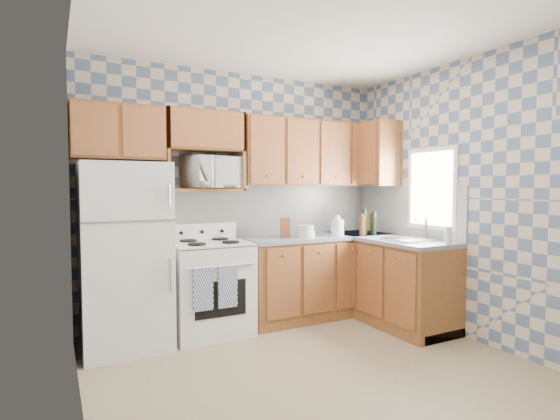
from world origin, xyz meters
The scene contains 30 objects.
floor centered at (0.00, 0.00, 0.00)m, with size 3.40×3.40×0.00m, color #8A7556.
back_wall centered at (0.00, 1.60, 1.35)m, with size 3.40×0.02×2.70m, color slate.
right_wall centered at (1.70, 0.00, 1.35)m, with size 0.02×3.20×2.70m, color slate.
backsplash_back centered at (0.40, 1.59, 1.20)m, with size 2.60×0.01×0.56m, color white.
backsplash_right centered at (1.69, 0.80, 1.20)m, with size 0.01×1.60×0.56m, color white.
refrigerator centered at (-1.27, 1.25, 0.84)m, with size 0.75×0.70×1.68m, color white.
stove_body centered at (-0.47, 1.28, 0.45)m, with size 0.76×0.65×0.90m, color white.
cooktop centered at (-0.47, 1.28, 0.91)m, with size 0.76×0.65×0.03m, color silver.
backguard centered at (-0.47, 1.55, 1.00)m, with size 0.76×0.08×0.17m, color white.
dish_towel_left centered at (-0.65, 0.93, 0.53)m, with size 0.19×0.03×0.39m, color navy.
dish_towel_right centered at (-0.41, 0.93, 0.53)m, with size 0.19×0.03×0.39m, color navy.
base_cabinets_back centered at (0.82, 1.30, 0.44)m, with size 1.75×0.60×0.88m, color brown.
base_cabinets_right centered at (1.40, 0.80, 0.44)m, with size 0.60×1.60×0.88m, color brown.
countertop_back centered at (0.82, 1.30, 0.90)m, with size 1.77×0.63×0.04m, color slate.
countertop_right centered at (1.40, 0.80, 0.90)m, with size 0.63×1.60×0.04m, color slate.
upper_cabinets_back centered at (0.82, 1.44, 1.85)m, with size 1.75×0.33×0.74m, color brown.
upper_cabinets_fridge centered at (-1.29, 1.44, 1.97)m, with size 0.82×0.33×0.50m, color brown.
upper_cabinets_right centered at (1.53, 1.25, 1.85)m, with size 0.33×0.70×0.74m, color brown.
microwave_shelf centered at (-0.47, 1.44, 1.44)m, with size 0.80×0.33×0.03m, color brown.
microwave centered at (-0.35, 1.43, 1.61)m, with size 0.59×0.40×0.33m, color white.
sink centered at (1.40, 0.45, 0.93)m, with size 0.48×0.40×0.03m, color #B7B7BC.
window centered at (1.69, 0.45, 1.45)m, with size 0.02×0.66×0.86m, color white.
bottle_0 centered at (1.32, 1.09, 1.06)m, with size 0.06×0.06×0.28m, color black.
bottle_1 centered at (1.42, 1.04, 1.05)m, with size 0.06×0.06×0.26m, color black.
bottle_2 centered at (1.47, 1.13, 1.04)m, with size 0.06×0.06×0.24m, color #5B2E0E.
bottle_3 centered at (1.25, 1.04, 1.03)m, with size 0.06×0.06×0.22m, color #5B2E0E.
knife_block centered at (0.38, 1.27, 1.03)m, with size 0.10×0.10×0.22m, color brown.
electric_kettle centered at (0.98, 1.13, 1.01)m, with size 0.14×0.14×0.18m, color white.
food_containers centered at (0.58, 1.16, 0.99)m, with size 0.20×0.20×0.13m, color silver, non-canonical shape.
soap_bottle centered at (1.49, 0.05, 1.01)m, with size 0.06×0.06×0.17m, color silver.
Camera 1 is at (-1.84, -2.87, 1.46)m, focal length 28.00 mm.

